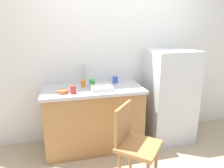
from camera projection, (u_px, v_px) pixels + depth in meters
name	position (u px, v px, depth m)	size (l,w,h in m)	color
back_wall	(111.00, 51.00, 3.02)	(4.80, 0.10, 2.61)	silver
cabinet_base	(94.00, 119.00, 2.86)	(1.29, 0.60, 0.83)	#A87542
countertop	(93.00, 89.00, 2.74)	(1.33, 0.64, 0.04)	#B7B7BC
faucet	(84.00, 74.00, 2.91)	(0.02, 0.02, 0.28)	#B7B7BC
refrigerator	(169.00, 95.00, 3.04)	(0.64, 0.61, 1.34)	silver
chair	(134.00, 142.00, 2.13)	(0.56, 0.56, 0.89)	#A87542
dish_tray	(102.00, 88.00, 2.64)	(0.28, 0.20, 0.05)	white
terracotta_bowl	(62.00, 91.00, 2.51)	(0.13, 0.13, 0.04)	#C67042
cup_green	(92.00, 83.00, 2.77)	(0.08, 0.08, 0.10)	green
cup_orange	(83.00, 84.00, 2.76)	(0.06, 0.06, 0.09)	orange
cup_blue	(115.00, 80.00, 2.96)	(0.08, 0.08, 0.09)	blue
cup_red	(73.00, 90.00, 2.49)	(0.07, 0.07, 0.10)	red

